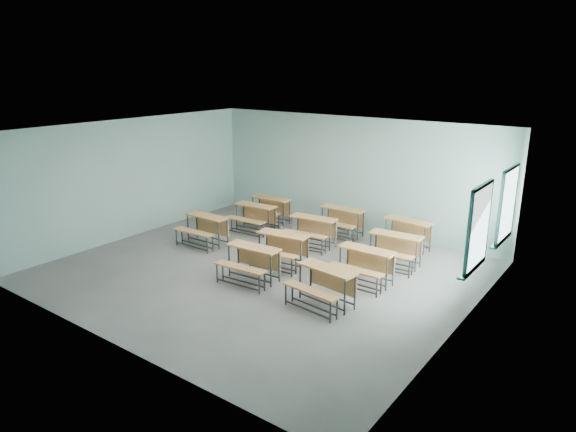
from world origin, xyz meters
name	(u,v)px	position (x,y,z in m)	size (l,w,h in m)	color
room	(266,204)	(0.08, 0.03, 1.60)	(9.04, 8.04, 3.24)	gray
desk_unit_r0c1	(251,259)	(0.15, -0.59, 0.51)	(1.28, 0.90, 0.76)	#C18045
desk_unit_r0c2	(323,281)	(2.07, -0.67, 0.51)	(1.31, 0.96, 0.76)	#C18045
desk_unit_r1c0	(204,226)	(-2.37, 0.51, 0.51)	(1.23, 0.83, 0.76)	#C18045
desk_unit_r1c1	(281,245)	(0.14, 0.50, 0.51)	(1.31, 0.95, 0.76)	#C18045
desk_unit_r1c2	(364,261)	(2.20, 0.74, 0.51)	(1.22, 0.82, 0.76)	#C18045
desk_unit_r2c0	(253,214)	(-2.04, 2.09, 0.51)	(1.27, 0.89, 0.76)	#C18045
desk_unit_r2c1	(311,227)	(-0.03, 2.04, 0.51)	(1.29, 0.93, 0.76)	#C18045
desk_unit_r2c2	(394,246)	(2.29, 2.02, 0.51)	(1.28, 0.91, 0.76)	#C18045
desk_unit_r3c0	(269,206)	(-2.19, 2.99, 0.51)	(1.25, 0.86, 0.76)	#C18045
desk_unit_r3c1	(341,218)	(0.13, 3.25, 0.51)	(1.24, 0.84, 0.76)	#C18045
desk_unit_r3c2	(406,230)	(2.03, 3.26, 0.51)	(1.31, 0.96, 0.76)	#C18045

